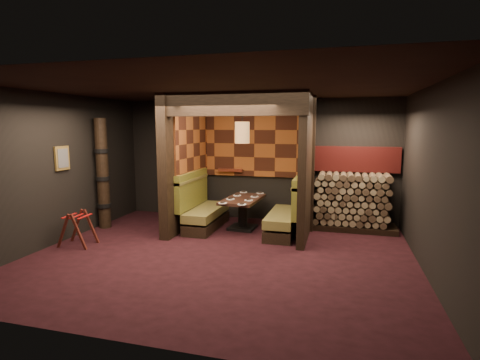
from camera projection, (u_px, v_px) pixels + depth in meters
name	position (u px, v px, depth m)	size (l,w,h in m)	color
floor	(220.00, 257.00, 6.48)	(6.50, 5.50, 0.02)	black
ceiling	(219.00, 87.00, 6.07)	(6.50, 5.50, 0.02)	black
wall_back	(256.00, 160.00, 8.91)	(6.50, 0.02, 2.85)	black
wall_front	(131.00, 210.00, 3.64)	(6.50, 0.02, 2.85)	black
wall_left	(57.00, 169.00, 7.12)	(0.02, 5.50, 2.85)	black
wall_right	(433.00, 182.00, 5.43)	(0.02, 5.50, 2.85)	black
partition_left	(185.00, 163.00, 8.20)	(0.20, 2.20, 2.85)	black
partition_right	(307.00, 166.00, 7.56)	(0.15, 2.10, 2.85)	black
header_beam	(230.00, 104.00, 6.78)	(2.85, 0.18, 0.44)	black
tapa_back_panel	(255.00, 144.00, 8.81)	(2.40, 0.06, 1.55)	brown
tapa_side_panel	(193.00, 143.00, 8.27)	(0.04, 1.85, 1.45)	brown
lacquer_shelf	(231.00, 170.00, 9.00)	(0.60, 0.12, 0.07)	maroon
booth_bench_left	(202.00, 210.00, 8.25)	(0.68, 1.60, 1.14)	black
booth_bench_right	(288.00, 215.00, 7.76)	(0.68, 1.60, 1.14)	black
dining_table	(243.00, 209.00, 8.13)	(0.79, 1.34, 0.69)	black
place_settings	(243.00, 198.00, 8.09)	(0.67, 1.54, 0.03)	white
pendant_lamp	(242.00, 132.00, 7.85)	(0.31, 0.31, 0.98)	olive
framed_picture	(62.00, 158.00, 7.17)	(0.05, 0.36, 0.46)	olive
luggage_rack	(78.00, 227.00, 7.02)	(0.67, 0.49, 0.69)	#471912
totem_column	(103.00, 174.00, 8.15)	(0.31, 0.31, 2.40)	black
firewood_stack	(355.00, 202.00, 8.05)	(1.73, 0.70, 1.22)	black
mosaic_header	(356.00, 159.00, 8.23)	(1.83, 0.10, 0.56)	maroon
bay_front_post	(313.00, 165.00, 7.79)	(0.08, 0.08, 2.85)	black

